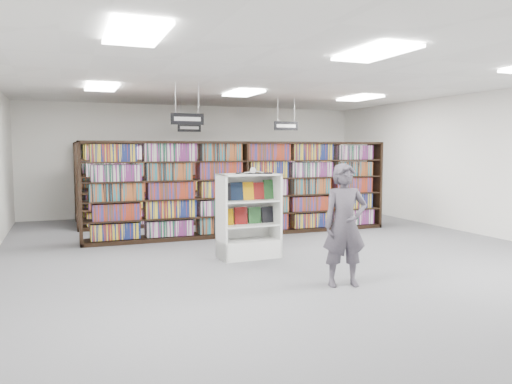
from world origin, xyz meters
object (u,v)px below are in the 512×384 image
object	(u,v)px
bookshelf_row_near	(243,188)
open_book	(254,172)
shopper	(345,225)
endcap_display	(248,230)

from	to	relation	value
bookshelf_row_near	open_book	distance (m)	2.38
bookshelf_row_near	shopper	distance (m)	4.48
endcap_display	shopper	bearing A→B (deg)	-76.64
bookshelf_row_near	shopper	world-z (taller)	bookshelf_row_near
endcap_display	open_book	xyz separation A→B (m)	(0.10, -0.01, 1.03)
open_book	shopper	xyz separation A→B (m)	(0.53, -2.23, -0.66)
bookshelf_row_near	endcap_display	size ratio (longest dim) A/B	4.66
bookshelf_row_near	endcap_display	world-z (taller)	bookshelf_row_near
bookshelf_row_near	shopper	size ratio (longest dim) A/B	4.03
bookshelf_row_near	open_book	xyz separation A→B (m)	(-0.61, -2.25, 0.48)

